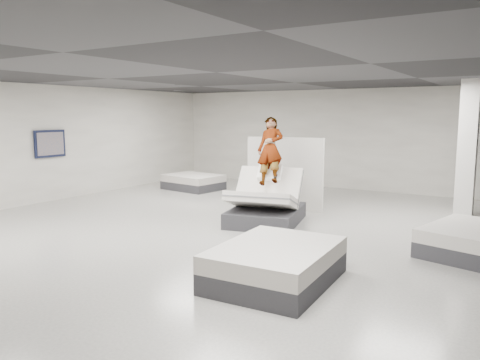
{
  "coord_description": "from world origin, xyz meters",
  "views": [
    {
      "loc": [
        5.3,
        -7.59,
        2.4
      ],
      "look_at": [
        0.02,
        0.82,
        1.0
      ],
      "focal_mm": 35.0,
      "sensor_mm": 36.0,
      "label": 1
    }
  ],
  "objects_px": {
    "column": "(467,149)",
    "divider_panel": "(284,174)",
    "wall_poster": "(50,144)",
    "flat_bed_left_far": "(193,182)",
    "hero_bed": "(266,206)",
    "flat_bed_right_far": "(473,241)",
    "remote": "(276,176)",
    "person": "(270,165)",
    "flat_bed_right_near": "(276,264)"
  },
  "relations": [
    {
      "from": "column",
      "to": "person",
      "type": "bearing_deg",
      "value": -142.54
    },
    {
      "from": "hero_bed",
      "to": "remote",
      "type": "distance_m",
      "value": 0.7
    },
    {
      "from": "column",
      "to": "wall_poster",
      "type": "height_order",
      "value": "column"
    },
    {
      "from": "remote",
      "to": "wall_poster",
      "type": "relative_size",
      "value": 0.15
    },
    {
      "from": "divider_panel",
      "to": "wall_poster",
      "type": "height_order",
      "value": "wall_poster"
    },
    {
      "from": "divider_panel",
      "to": "flat_bed_right_near",
      "type": "bearing_deg",
      "value": -71.31
    },
    {
      "from": "flat_bed_right_near",
      "to": "hero_bed",
      "type": "bearing_deg",
      "value": 121.18
    },
    {
      "from": "remote",
      "to": "flat_bed_right_near",
      "type": "relative_size",
      "value": 0.07
    },
    {
      "from": "flat_bed_left_far",
      "to": "column",
      "type": "bearing_deg",
      "value": 2.0
    },
    {
      "from": "person",
      "to": "flat_bed_right_near",
      "type": "relative_size",
      "value": 0.82
    },
    {
      "from": "wall_poster",
      "to": "flat_bed_left_far",
      "type": "bearing_deg",
      "value": 61.32
    },
    {
      "from": "flat_bed_left_far",
      "to": "column",
      "type": "distance_m",
      "value": 8.02
    },
    {
      "from": "hero_bed",
      "to": "person",
      "type": "distance_m",
      "value": 0.93
    },
    {
      "from": "person",
      "to": "flat_bed_left_far",
      "type": "xyz_separation_m",
      "value": [
        -4.19,
        2.56,
        -1.02
      ]
    },
    {
      "from": "flat_bed_left_far",
      "to": "column",
      "type": "relative_size",
      "value": 0.58
    },
    {
      "from": "column",
      "to": "wall_poster",
      "type": "distance_m",
      "value": 10.71
    },
    {
      "from": "divider_panel",
      "to": "column",
      "type": "height_order",
      "value": "column"
    },
    {
      "from": "wall_poster",
      "to": "person",
      "type": "bearing_deg",
      "value": 10.55
    },
    {
      "from": "hero_bed",
      "to": "remote",
      "type": "bearing_deg",
      "value": 9.88
    },
    {
      "from": "remote",
      "to": "divider_panel",
      "type": "xyz_separation_m",
      "value": [
        -0.57,
        1.57,
        -0.14
      ]
    },
    {
      "from": "wall_poster",
      "to": "hero_bed",
      "type": "bearing_deg",
      "value": 7.54
    },
    {
      "from": "person",
      "to": "flat_bed_left_far",
      "type": "distance_m",
      "value": 5.02
    },
    {
      "from": "hero_bed",
      "to": "column",
      "type": "relative_size",
      "value": 0.69
    },
    {
      "from": "divider_panel",
      "to": "hero_bed",
      "type": "bearing_deg",
      "value": -84.29
    },
    {
      "from": "person",
      "to": "remote",
      "type": "height_order",
      "value": "person"
    },
    {
      "from": "flat_bed_right_far",
      "to": "wall_poster",
      "type": "bearing_deg",
      "value": -176.55
    },
    {
      "from": "flat_bed_right_near",
      "to": "remote",
      "type": "bearing_deg",
      "value": 117.95
    },
    {
      "from": "hero_bed",
      "to": "column",
      "type": "bearing_deg",
      "value": 41.12
    },
    {
      "from": "remote",
      "to": "flat_bed_right_far",
      "type": "distance_m",
      "value": 4.05
    },
    {
      "from": "hero_bed",
      "to": "flat_bed_right_near",
      "type": "distance_m",
      "value": 3.72
    },
    {
      "from": "person",
      "to": "remote",
      "type": "distance_m",
      "value": 0.46
    },
    {
      "from": "remote",
      "to": "column",
      "type": "distance_m",
      "value": 4.66
    },
    {
      "from": "flat_bed_right_far",
      "to": "column",
      "type": "xyz_separation_m",
      "value": [
        -0.55,
        3.37,
        1.35
      ]
    },
    {
      "from": "flat_bed_right_far",
      "to": "hero_bed",
      "type": "bearing_deg",
      "value": 177.22
    },
    {
      "from": "column",
      "to": "divider_panel",
      "type": "bearing_deg",
      "value": -158.6
    },
    {
      "from": "person",
      "to": "flat_bed_right_far",
      "type": "xyz_separation_m",
      "value": [
        4.25,
        -0.53,
        -1.01
      ]
    },
    {
      "from": "person",
      "to": "divider_panel",
      "type": "relative_size",
      "value": 0.84
    },
    {
      "from": "divider_panel",
      "to": "flat_bed_right_near",
      "type": "distance_m",
      "value": 5.34
    },
    {
      "from": "person",
      "to": "flat_bed_right_far",
      "type": "relative_size",
      "value": 0.81
    },
    {
      "from": "person",
      "to": "flat_bed_left_far",
      "type": "bearing_deg",
      "value": 134.77
    },
    {
      "from": "hero_bed",
      "to": "person",
      "type": "xyz_separation_m",
      "value": [
        -0.08,
        0.33,
        0.87
      ]
    },
    {
      "from": "hero_bed",
      "to": "flat_bed_left_far",
      "type": "xyz_separation_m",
      "value": [
        -4.27,
        2.89,
        -0.16
      ]
    },
    {
      "from": "flat_bed_right_far",
      "to": "remote",
      "type": "bearing_deg",
      "value": 176.52
    },
    {
      "from": "person",
      "to": "divider_panel",
      "type": "distance_m",
      "value": 1.35
    },
    {
      "from": "flat_bed_right_far",
      "to": "wall_poster",
      "type": "relative_size",
      "value": 2.18
    },
    {
      "from": "person",
      "to": "hero_bed",
      "type": "bearing_deg",
      "value": -90.0
    },
    {
      "from": "hero_bed",
      "to": "remote",
      "type": "height_order",
      "value": "hero_bed"
    },
    {
      "from": "hero_bed",
      "to": "flat_bed_right_far",
      "type": "distance_m",
      "value": 4.18
    },
    {
      "from": "flat_bed_right_far",
      "to": "flat_bed_right_near",
      "type": "bearing_deg",
      "value": -127.06
    },
    {
      "from": "remote",
      "to": "flat_bed_right_far",
      "type": "bearing_deg",
      "value": -17.25
    }
  ]
}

